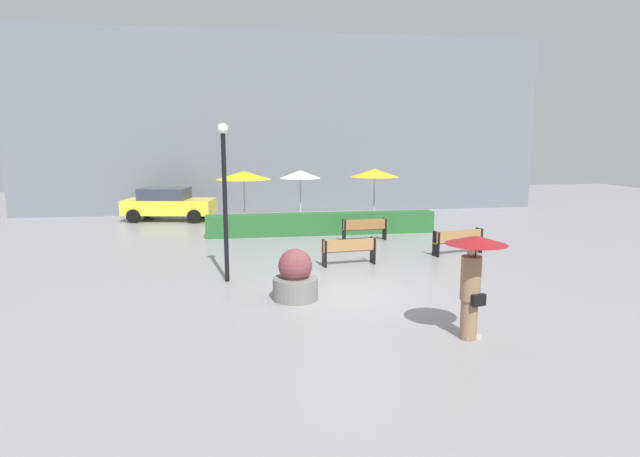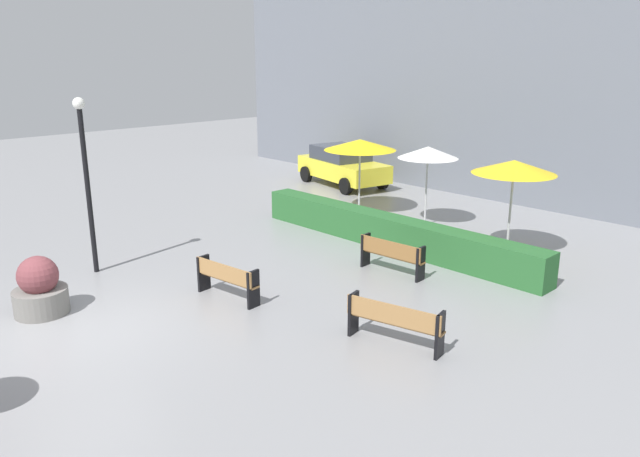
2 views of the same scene
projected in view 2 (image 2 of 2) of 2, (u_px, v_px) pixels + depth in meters
The scene contains 12 objects.
ground_plane at pixel (84, 331), 11.85m from camera, with size 60.00×60.00×0.00m, color gray.
bench_mid_center at pixel (226, 278), 13.28m from camera, with size 1.72×0.53×0.82m.
bench_far_right at pixel (394, 320), 11.15m from camera, with size 1.88×0.74×0.84m.
bench_back_row at pixel (391, 254), 14.83m from camera, with size 1.77×0.45×0.84m.
planter_pot at pixel (40, 289), 12.54m from camera, with size 1.08×1.08×1.23m.
lamp_post at pixel (86, 169), 14.39m from camera, with size 0.28×0.28×4.22m.
patio_umbrella_yellow at pixel (360, 145), 19.91m from camera, with size 2.36×2.36×2.49m.
patio_umbrella_white at pixel (428, 153), 18.37m from camera, with size 1.82×1.82×2.49m.
patio_umbrella_yellow_far at pixel (514, 167), 15.65m from camera, with size 2.14×2.14×2.56m.
hedge_strip at pixel (390, 232), 16.87m from camera, with size 9.33×0.70×0.88m, color #28602D.
building_facade at pixel (519, 69), 21.24m from camera, with size 28.00×1.20×9.31m, color slate.
parked_car at pixel (342, 165), 24.73m from camera, with size 4.46×2.60×1.57m.
Camera 2 is at (10.98, -4.23, 5.20)m, focal length 34.37 mm.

